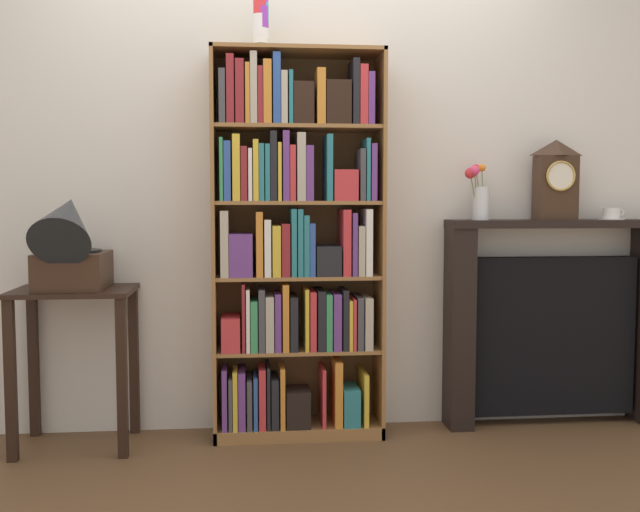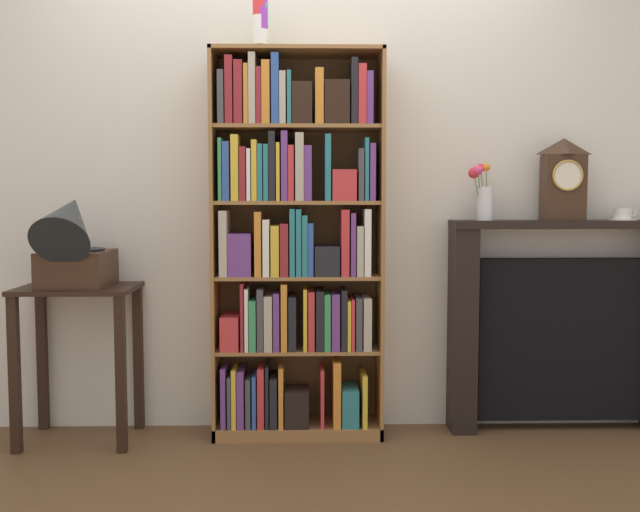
% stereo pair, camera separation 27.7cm
% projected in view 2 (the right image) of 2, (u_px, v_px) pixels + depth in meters
% --- Properties ---
extents(ground_plane, '(7.98, 6.40, 0.02)m').
position_uv_depth(ground_plane, '(298.00, 442.00, 3.59)').
color(ground_plane, brown).
extents(wall_back, '(4.98, 0.08, 2.67)m').
position_uv_depth(wall_back, '(325.00, 165.00, 3.77)').
color(wall_back, silver).
rests_on(wall_back, ground).
extents(bookshelf, '(0.82, 0.28, 1.87)m').
position_uv_depth(bookshelf, '(294.00, 249.00, 3.60)').
color(bookshelf, olive).
rests_on(bookshelf, ground).
extents(cup_stack, '(0.08, 0.08, 0.28)m').
position_uv_depth(cup_stack, '(260.00, 19.00, 3.49)').
color(cup_stack, green).
rests_on(cup_stack, bookshelf).
extents(side_table_left, '(0.55, 0.42, 0.75)m').
position_uv_depth(side_table_left, '(79.00, 329.00, 3.55)').
color(side_table_left, black).
rests_on(side_table_left, ground).
extents(gramophone, '(0.31, 0.51, 0.52)m').
position_uv_depth(gramophone, '(72.00, 242.00, 3.45)').
color(gramophone, '#382316').
rests_on(gramophone, side_table_left).
extents(fireplace_mantel, '(1.13, 0.20, 1.06)m').
position_uv_depth(fireplace_mantel, '(561.00, 327.00, 3.73)').
color(fireplace_mantel, black).
rests_on(fireplace_mantel, ground).
extents(mantel_clock, '(0.20, 0.13, 0.40)m').
position_uv_depth(mantel_clock, '(563.00, 179.00, 3.65)').
color(mantel_clock, '#382316').
rests_on(mantel_clock, fireplace_mantel).
extents(flower_vase, '(0.13, 0.14, 0.28)m').
position_uv_depth(flower_vase, '(483.00, 195.00, 3.65)').
color(flower_vase, silver).
rests_on(flower_vase, fireplace_mantel).
extents(teacup_with_saucer, '(0.14, 0.14, 0.06)m').
position_uv_depth(teacup_with_saucer, '(623.00, 215.00, 3.68)').
color(teacup_with_saucer, white).
rests_on(teacup_with_saucer, fireplace_mantel).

